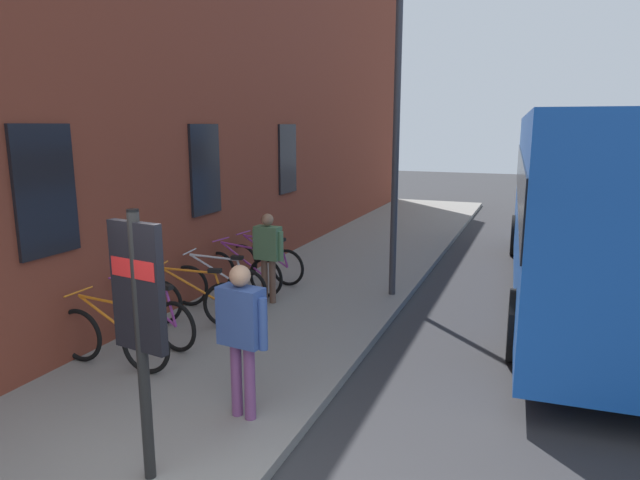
{
  "coord_description": "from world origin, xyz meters",
  "views": [
    {
      "loc": [
        -3.06,
        -2.1,
        3.18
      ],
      "look_at": [
        4.63,
        0.93,
        1.48
      ],
      "focal_mm": 31.41,
      "sensor_mm": 36.0,
      "label": 1
    }
  ],
  "objects_px": {
    "bicycle_under_window": "(149,318)",
    "transit_info_sign": "(139,305)",
    "pedestrian_crossing_street": "(241,326)",
    "bicycle_end_of_row": "(243,272)",
    "bicycle_mid_rack": "(112,339)",
    "street_lamp": "(397,118)",
    "bicycle_nearest_sign": "(193,302)",
    "city_bus": "(593,196)",
    "bicycle_beside_lamp": "(218,286)",
    "bicycle_by_door": "(265,263)",
    "pedestrian_by_facade": "(268,249)"
  },
  "relations": [
    {
      "from": "bicycle_beside_lamp",
      "to": "pedestrian_crossing_street",
      "type": "bearing_deg",
      "value": -144.27
    },
    {
      "from": "city_bus",
      "to": "street_lamp",
      "type": "distance_m",
      "value": 3.85
    },
    {
      "from": "bicycle_under_window",
      "to": "transit_info_sign",
      "type": "bearing_deg",
      "value": -141.94
    },
    {
      "from": "transit_info_sign",
      "to": "pedestrian_by_facade",
      "type": "bearing_deg",
      "value": 14.59
    },
    {
      "from": "bicycle_beside_lamp",
      "to": "bicycle_under_window",
      "type": "bearing_deg",
      "value": 178.59
    },
    {
      "from": "bicycle_by_door",
      "to": "city_bus",
      "type": "height_order",
      "value": "city_bus"
    },
    {
      "from": "bicycle_under_window",
      "to": "bicycle_beside_lamp",
      "type": "xyz_separation_m",
      "value": [
        1.75,
        -0.04,
        0.0
      ]
    },
    {
      "from": "bicycle_by_door",
      "to": "pedestrian_crossing_street",
      "type": "bearing_deg",
      "value": -155.46
    },
    {
      "from": "pedestrian_crossing_street",
      "to": "bicycle_end_of_row",
      "type": "bearing_deg",
      "value": 29.27
    },
    {
      "from": "bicycle_nearest_sign",
      "to": "bicycle_end_of_row",
      "type": "height_order",
      "value": "same"
    },
    {
      "from": "bicycle_nearest_sign",
      "to": "pedestrian_crossing_street",
      "type": "distance_m",
      "value": 3.05
    },
    {
      "from": "bicycle_under_window",
      "to": "bicycle_end_of_row",
      "type": "xyz_separation_m",
      "value": [
        2.69,
        0.0,
        0.0
      ]
    },
    {
      "from": "pedestrian_by_facade",
      "to": "bicycle_under_window",
      "type": "bearing_deg",
      "value": 163.41
    },
    {
      "from": "bicycle_end_of_row",
      "to": "bicycle_by_door",
      "type": "distance_m",
      "value": 0.77
    },
    {
      "from": "bicycle_end_of_row",
      "to": "transit_info_sign",
      "type": "height_order",
      "value": "transit_info_sign"
    },
    {
      "from": "bicycle_beside_lamp",
      "to": "transit_info_sign",
      "type": "distance_m",
      "value": 4.84
    },
    {
      "from": "transit_info_sign",
      "to": "pedestrian_crossing_street",
      "type": "xyz_separation_m",
      "value": [
        1.23,
        -0.26,
        -0.58
      ]
    },
    {
      "from": "transit_info_sign",
      "to": "bicycle_mid_rack",
      "type": "bearing_deg",
      "value": 48.13
    },
    {
      "from": "city_bus",
      "to": "pedestrian_by_facade",
      "type": "height_order",
      "value": "city_bus"
    },
    {
      "from": "bicycle_mid_rack",
      "to": "pedestrian_by_facade",
      "type": "relative_size",
      "value": 1.12
    },
    {
      "from": "bicycle_under_window",
      "to": "bicycle_nearest_sign",
      "type": "distance_m",
      "value": 0.87
    },
    {
      "from": "bicycle_mid_rack",
      "to": "pedestrian_by_facade",
      "type": "distance_m",
      "value": 3.28
    },
    {
      "from": "bicycle_mid_rack",
      "to": "street_lamp",
      "type": "bearing_deg",
      "value": -29.85
    },
    {
      "from": "pedestrian_crossing_street",
      "to": "street_lamp",
      "type": "bearing_deg",
      "value": -4.33
    },
    {
      "from": "pedestrian_by_facade",
      "to": "pedestrian_crossing_street",
      "type": "relative_size",
      "value": 0.94
    },
    {
      "from": "bicycle_nearest_sign",
      "to": "bicycle_end_of_row",
      "type": "xyz_separation_m",
      "value": [
        1.84,
        0.16,
        0.0
      ]
    },
    {
      "from": "transit_info_sign",
      "to": "bicycle_nearest_sign",
      "type": "bearing_deg",
      "value": 28.24
    },
    {
      "from": "bicycle_under_window",
      "to": "bicycle_end_of_row",
      "type": "relative_size",
      "value": 1.0
    },
    {
      "from": "bicycle_mid_rack",
      "to": "city_bus",
      "type": "distance_m",
      "value": 8.38
    },
    {
      "from": "bicycle_nearest_sign",
      "to": "bicycle_beside_lamp",
      "type": "relative_size",
      "value": 0.99
    },
    {
      "from": "bicycle_mid_rack",
      "to": "street_lamp",
      "type": "relative_size",
      "value": 0.33
    },
    {
      "from": "bicycle_under_window",
      "to": "pedestrian_crossing_street",
      "type": "xyz_separation_m",
      "value": [
        -1.29,
        -2.23,
        0.63
      ]
    },
    {
      "from": "bicycle_end_of_row",
      "to": "pedestrian_crossing_street",
      "type": "bearing_deg",
      "value": -150.73
    },
    {
      "from": "city_bus",
      "to": "transit_info_sign",
      "type": "bearing_deg",
      "value": 152.5
    },
    {
      "from": "bicycle_end_of_row",
      "to": "street_lamp",
      "type": "xyz_separation_m",
      "value": [
        0.92,
        -2.6,
        2.8
      ]
    },
    {
      "from": "bicycle_end_of_row",
      "to": "bicycle_mid_rack",
      "type": "bearing_deg",
      "value": -178.95
    },
    {
      "from": "pedestrian_crossing_street",
      "to": "bicycle_under_window",
      "type": "bearing_deg",
      "value": 60.0
    },
    {
      "from": "bicycle_end_of_row",
      "to": "street_lamp",
      "type": "distance_m",
      "value": 3.93
    },
    {
      "from": "bicycle_mid_rack",
      "to": "city_bus",
      "type": "xyz_separation_m",
      "value": [
        5.84,
        -5.84,
        1.41
      ]
    },
    {
      "from": "bicycle_end_of_row",
      "to": "bicycle_nearest_sign",
      "type": "bearing_deg",
      "value": -175.01
    },
    {
      "from": "bicycle_by_door",
      "to": "city_bus",
      "type": "distance_m",
      "value": 6.21
    },
    {
      "from": "bicycle_nearest_sign",
      "to": "pedestrian_crossing_street",
      "type": "bearing_deg",
      "value": -136.0
    },
    {
      "from": "bicycle_nearest_sign",
      "to": "bicycle_end_of_row",
      "type": "bearing_deg",
      "value": 4.99
    },
    {
      "from": "city_bus",
      "to": "bicycle_mid_rack",
      "type": "bearing_deg",
      "value": 135.01
    },
    {
      "from": "pedestrian_by_facade",
      "to": "city_bus",
      "type": "bearing_deg",
      "value": -62.75
    },
    {
      "from": "bicycle_beside_lamp",
      "to": "transit_info_sign",
      "type": "height_order",
      "value": "transit_info_sign"
    },
    {
      "from": "bicycle_mid_rack",
      "to": "bicycle_by_door",
      "type": "xyz_separation_m",
      "value": [
        4.27,
        0.0,
        0.0
      ]
    },
    {
      "from": "bicycle_beside_lamp",
      "to": "street_lamp",
      "type": "xyz_separation_m",
      "value": [
        1.87,
        -2.56,
        2.8
      ]
    },
    {
      "from": "bicycle_beside_lamp",
      "to": "city_bus",
      "type": "relative_size",
      "value": 0.17
    },
    {
      "from": "bicycle_under_window",
      "to": "city_bus",
      "type": "xyz_separation_m",
      "value": [
        5.03,
        -5.9,
        1.41
      ]
    }
  ]
}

